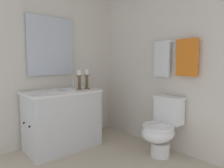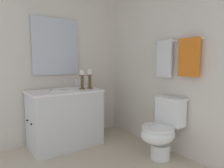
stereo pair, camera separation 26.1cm
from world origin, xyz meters
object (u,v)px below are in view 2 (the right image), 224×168
Objects in this scene: candle_holder_short at (82,79)px; mirror at (56,47)px; sink_basin at (65,93)px; candle_holder_tall at (90,78)px; toilet at (162,129)px; towel_near_vanity at (164,59)px; towel_center at (188,57)px; vanity_cabinet at (65,118)px; towel_bar at (177,41)px.

mirror is at bearing -142.79° from candle_holder_short.
candle_holder_tall reaches higher than sink_basin.
towel_near_vanity is (-0.16, 0.20, 0.87)m from toilet.
candle_holder_short is (0.05, 0.25, 0.18)m from sink_basin.
candle_holder_tall is (0.06, 0.37, 0.19)m from sink_basin.
mirror is at bearing -179.80° from sink_basin.
towel_center is (1.20, 0.64, 0.29)m from candle_holder_tall.
towel_bar reaches higher than vanity_cabinet.
candle_holder_short is (0.05, 0.25, 0.54)m from vanity_cabinet.
candle_holder_short is at bearing -147.58° from towel_center.
candle_holder_short is 0.57× the size of towel_near_vanity.
toilet is at bearing -133.84° from towel_center.
vanity_cabinet is 1.59m from towel_near_vanity.
vanity_cabinet is 2.06× the size of towel_near_vanity.
towel_bar is at bearing 32.83° from candle_holder_tall.
towel_bar is 0.27m from towel_center.
sink_basin is 0.89× the size of towel_center.
towel_center reaches higher than vanity_cabinet.
toilet is 0.91m from towel_near_vanity.
towel_bar is (1.08, 1.03, 1.05)m from vanity_cabinet.
mirror is 1.89m from toilet.
towel_bar reaches higher than candle_holder_tall.
candle_holder_short is (-0.00, -0.12, -0.01)m from candle_holder_tall.
towel_center reaches higher than candle_holder_short.
towel_bar is (1.03, 0.78, 0.51)m from candle_holder_short.
towel_near_vanity is at bearing 48.52° from vanity_cabinet.
toilet is 1.05× the size of towel_bar.
towel_bar is at bearing 174.25° from towel_center.
towel_near_vanity and towel_center have the same top height.
toilet is (1.34, 0.81, -1.05)m from mirror.
towel_center is (0.36, 0.00, 0.01)m from towel_near_vanity.
vanity_cabinet is at bearing -0.01° from mirror.
sink_basin is 0.31m from candle_holder_short.
candle_holder_short is 1.29m from toilet.
candle_holder_short is at bearing -92.07° from candle_holder_tall.
toilet is at bearing 37.47° from vanity_cabinet.
sink_basin is 1.64m from towel_bar.
mirror reaches higher than sink_basin.
toilet is (1.06, 0.81, -0.40)m from sink_basin.
mirror is at bearing -139.23° from towel_near_vanity.
towel_center is (1.26, 1.02, 0.84)m from vanity_cabinet.
towel_bar reaches higher than toilet.
vanity_cabinet is at bearing -98.42° from candle_holder_tall.
vanity_cabinet is 1.19× the size of mirror.
mirror is 3.02× the size of candle_holder_short.
vanity_cabinet is 1.34m from toilet.
mirror is (-0.28, 0.00, 1.02)m from vanity_cabinet.
sink_basin is 0.56× the size of towel_bar.
mirror reaches higher than vanity_cabinet.
toilet is 1.65× the size of towel_center.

